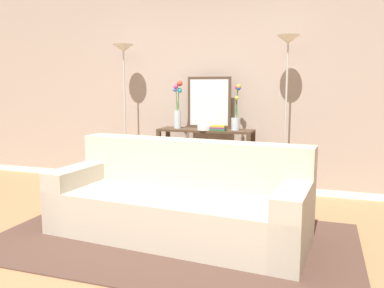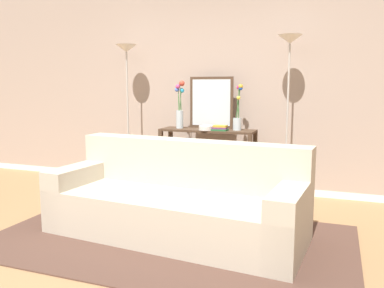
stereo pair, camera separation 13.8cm
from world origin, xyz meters
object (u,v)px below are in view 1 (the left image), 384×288
(vase_tall_flowers, at_px, (178,108))
(book_row_under_console, at_px, (182,187))
(floor_lamp_right, at_px, (287,72))
(fruit_bowl, at_px, (204,128))
(console_table, at_px, (206,150))
(couch, at_px, (180,203))
(vase_short_flowers, at_px, (236,113))
(floor_lamp_left, at_px, (124,76))
(wall_mirror, at_px, (209,103))
(book_stack, at_px, (218,128))

(vase_tall_flowers, relative_size, book_row_under_console, 1.85)
(floor_lamp_right, bearing_deg, fruit_bowl, -174.88)
(floor_lamp_right, bearing_deg, console_table, 178.34)
(console_table, distance_m, book_row_under_console, 0.62)
(couch, bearing_deg, floor_lamp_right, 60.27)
(vase_short_flowers, bearing_deg, vase_tall_flowers, -177.93)
(floor_lamp_left, height_order, fruit_bowl, floor_lamp_left)
(floor_lamp_right, distance_m, vase_tall_flowers, 1.46)
(vase_short_flowers, height_order, book_row_under_console, vase_short_flowers)
(vase_tall_flowers, bearing_deg, console_table, 0.98)
(couch, distance_m, console_table, 1.52)
(fruit_bowl, bearing_deg, wall_mirror, 93.89)
(vase_short_flowers, bearing_deg, floor_lamp_left, -178.12)
(wall_mirror, xyz_separation_m, vase_tall_flowers, (-0.38, -0.16, -0.07))
(wall_mirror, relative_size, vase_short_flowers, 1.17)
(vase_short_flowers, relative_size, fruit_bowl, 3.19)
(floor_lamp_left, relative_size, vase_tall_flowers, 3.14)
(couch, distance_m, book_stack, 1.50)
(vase_tall_flowers, xyz_separation_m, book_row_under_console, (0.05, 0.01, -1.06))
(book_row_under_console, bearing_deg, book_stack, -10.68)
(wall_mirror, distance_m, book_stack, 0.44)
(book_stack, bearing_deg, floor_lamp_left, 177.06)
(wall_mirror, relative_size, vase_tall_flowers, 1.08)
(wall_mirror, relative_size, book_stack, 3.12)
(floor_lamp_left, distance_m, book_stack, 1.49)
(vase_short_flowers, bearing_deg, fruit_bowl, -159.64)
(floor_lamp_left, relative_size, fruit_bowl, 10.87)
(floor_lamp_right, height_order, book_stack, floor_lamp_right)
(couch, xyz_separation_m, floor_lamp_left, (-1.33, 1.45, 1.23))
(console_table, relative_size, book_row_under_console, 3.64)
(console_table, bearing_deg, floor_lamp_right, -1.66)
(couch, distance_m, floor_lamp_right, 2.09)
(floor_lamp_right, height_order, fruit_bowl, floor_lamp_right)
(fruit_bowl, distance_m, book_row_under_console, 0.91)
(floor_lamp_right, bearing_deg, floor_lamp_left, 180.00)
(floor_lamp_left, height_order, vase_tall_flowers, floor_lamp_left)
(console_table, bearing_deg, floor_lamp_left, -178.54)
(wall_mirror, relative_size, book_row_under_console, 1.99)
(console_table, distance_m, floor_lamp_left, 1.50)
(fruit_bowl, bearing_deg, console_table, 98.40)
(book_stack, bearing_deg, wall_mirror, 127.27)
(couch, height_order, book_stack, book_stack)
(vase_tall_flowers, height_order, fruit_bowl, vase_tall_flowers)
(vase_tall_flowers, bearing_deg, floor_lamp_left, -178.30)
(vase_tall_flowers, bearing_deg, book_stack, -9.06)
(couch, bearing_deg, console_table, 96.98)
(console_table, xyz_separation_m, floor_lamp_left, (-1.15, -0.03, 0.96))
(fruit_bowl, bearing_deg, vase_tall_flowers, 164.41)
(console_table, height_order, vase_short_flowers, vase_short_flowers)
(vase_tall_flowers, xyz_separation_m, fruit_bowl, (0.40, -0.11, -0.24))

